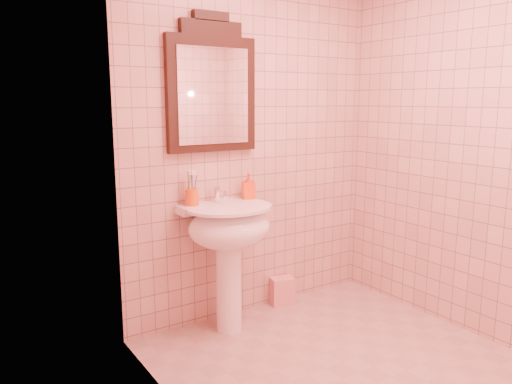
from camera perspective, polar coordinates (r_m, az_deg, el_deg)
floor at (r=3.10m, az=11.61°, el=-19.56°), size 2.20×2.20×0.00m
back_wall at (r=3.55m, az=-0.32°, el=5.79°), size 2.00×0.02×2.50m
pedestal_sink at (r=3.29m, az=-3.11°, el=-5.05°), size 0.58×0.58×0.86m
faucet at (r=3.34m, az=-4.34°, el=-0.25°), size 0.04×0.16×0.11m
mirror at (r=3.34m, az=-5.06°, el=11.74°), size 0.64×0.06×0.90m
toothbrush_cup at (r=3.27m, az=-7.33°, el=-0.53°), size 0.09×0.09×0.21m
soap_dispenser at (r=3.45m, az=-0.86°, el=0.68°), size 0.11×0.11×0.18m
towel at (r=3.88m, az=2.99°, el=-11.23°), size 0.20×0.15×0.21m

